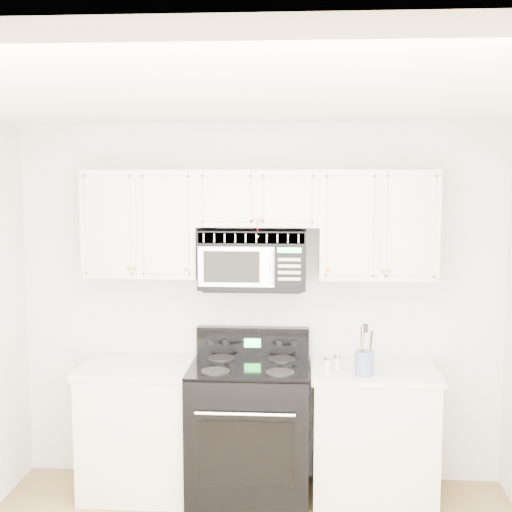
{
  "coord_description": "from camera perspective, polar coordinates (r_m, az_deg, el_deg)",
  "views": [
    {
      "loc": [
        0.32,
        -3.34,
        2.26
      ],
      "look_at": [
        0.0,
        1.3,
        1.7
      ],
      "focal_mm": 50.0,
      "sensor_mm": 36.0,
      "label": 1
    }
  ],
  "objects": [
    {
      "name": "shaker_salt",
      "position": [
        4.88,
        6.52,
        -8.48
      ],
      "size": [
        0.05,
        0.05,
        0.11
      ],
      "color": "silver",
      "rests_on": "base_cabinet_right"
    },
    {
      "name": "base_cabinet_right",
      "position": [
        5.14,
        9.32,
        -14.17
      ],
      "size": [
        0.86,
        0.65,
        0.92
      ],
      "color": "silver",
      "rests_on": "ground"
    },
    {
      "name": "microwave",
      "position": [
        4.96,
        -0.25,
        -0.21
      ],
      "size": [
        0.74,
        0.42,
        0.41
      ],
      "color": "black",
      "rests_on": "ground"
    },
    {
      "name": "room",
      "position": [
        3.49,
        -1.5,
        -9.12
      ],
      "size": [
        3.51,
        3.51,
        2.61
      ],
      "color": "#95754A",
      "rests_on": "ground"
    },
    {
      "name": "upper_cabinets",
      "position": [
        4.95,
        0.23,
        3.03
      ],
      "size": [
        2.44,
        0.37,
        0.75
      ],
      "color": "silver",
      "rests_on": "ground"
    },
    {
      "name": "base_cabinet_left",
      "position": [
        5.24,
        -8.91,
        -13.75
      ],
      "size": [
        0.86,
        0.65,
        0.92
      ],
      "color": "silver",
      "rests_on": "ground"
    },
    {
      "name": "shaker_pepper",
      "position": [
        4.82,
        5.75,
        -8.68
      ],
      "size": [
        0.05,
        0.05,
        0.11
      ],
      "color": "silver",
      "rests_on": "base_cabinet_right"
    },
    {
      "name": "range",
      "position": [
        5.08,
        -0.51,
        -13.63
      ],
      "size": [
        0.82,
        0.74,
        1.13
      ],
      "color": "black",
      "rests_on": "ground"
    },
    {
      "name": "utensil_crock",
      "position": [
        4.81,
        8.67,
        -8.35
      ],
      "size": [
        0.13,
        0.13,
        0.34
      ],
      "color": "#4B5A8B",
      "rests_on": "base_cabinet_right"
    }
  ]
}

